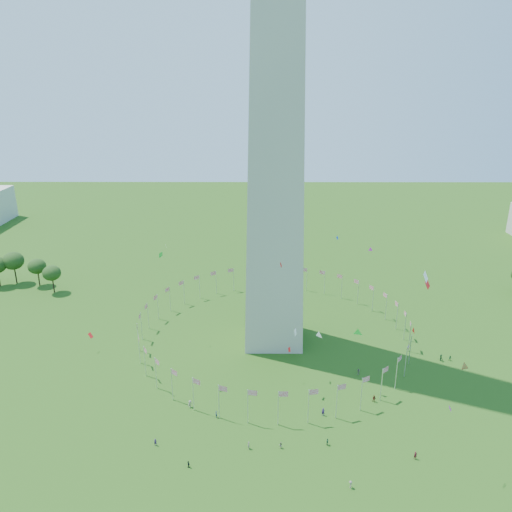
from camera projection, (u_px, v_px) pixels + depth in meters
The scene contains 5 objects.
ground at pixel (280, 455), 105.45m from camera, with size 600.00×600.00×0.00m, color #1F4610.
washington_monument at pixel (277, 40), 124.43m from camera, with size 16.80×16.80×169.00m, color #B7B1A3, non-canonical shape.
flag_ring at pixel (273, 326), 151.10m from camera, with size 80.24×80.24×9.00m.
crowd at pixel (355, 426), 113.08m from camera, with size 78.02×78.04×1.98m.
kites_aloft at pixel (328, 316), 119.41m from camera, with size 122.35×63.40×39.75m.
Camera 1 is at (-4.68, -85.36, 74.97)m, focal length 35.00 mm.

